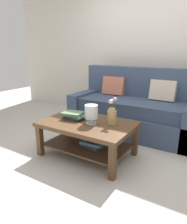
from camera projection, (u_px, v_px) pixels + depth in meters
ground_plane at (103, 148)px, 2.97m from camera, size 10.00×10.00×0.00m
back_wall at (147, 50)px, 3.94m from camera, size 6.40×0.12×2.70m
couch at (134, 110)px, 3.54m from camera, size 2.06×0.90×1.06m
coffee_table at (88, 132)px, 2.70m from camera, size 1.17×0.76×0.45m
book_stack_main at (73, 115)px, 2.79m from camera, size 0.32×0.24×0.09m
glass_hurricane_vase at (91, 113)px, 2.59m from camera, size 0.16×0.16×0.24m
flower_pitcher at (112, 114)px, 2.58m from camera, size 0.12×0.11×0.34m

